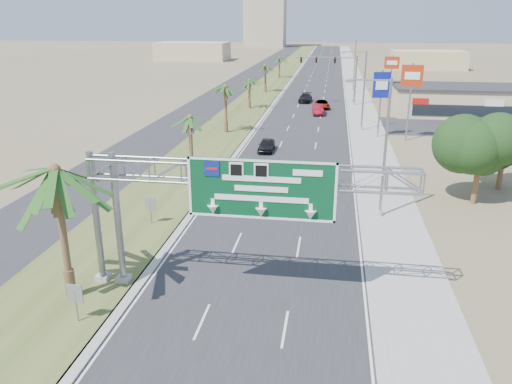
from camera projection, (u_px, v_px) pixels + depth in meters
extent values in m
cube|color=#28282B|center=(318.00, 79.00, 119.76)|extent=(12.00, 300.00, 0.02)
cube|color=#9E9B93|center=(354.00, 79.00, 118.53)|extent=(4.00, 300.00, 0.10)
cube|color=#425625|center=(277.00, 78.00, 121.18)|extent=(7.00, 300.00, 0.12)
cube|color=#28282B|center=(249.00, 78.00, 122.20)|extent=(8.00, 300.00, 0.02)
cylinder|color=gray|center=(118.00, 220.00, 26.27)|extent=(0.36, 0.36, 7.40)
cylinder|color=gray|center=(97.00, 219.00, 26.44)|extent=(0.36, 0.36, 7.40)
cube|color=#9E9B93|center=(124.00, 279.00, 27.42)|extent=(0.70, 0.70, 0.40)
cube|color=#9E9B93|center=(103.00, 278.00, 27.59)|extent=(0.70, 0.70, 0.40)
cube|color=#074121|center=(261.00, 189.00, 23.96)|extent=(7.20, 0.12, 3.00)
cube|color=navy|center=(212.00, 169.00, 23.91)|extent=(0.75, 0.03, 0.75)
cone|color=white|center=(261.00, 212.00, 24.26)|extent=(0.56, 0.56, 0.45)
cylinder|color=brown|center=(64.00, 237.00, 24.75)|extent=(0.36, 0.36, 7.00)
cylinder|color=brown|center=(70.00, 284.00, 25.63)|extent=(0.54, 0.54, 1.68)
cylinder|color=brown|center=(191.00, 143.00, 47.52)|extent=(0.36, 0.36, 5.00)
cylinder|color=brown|center=(192.00, 162.00, 48.15)|extent=(0.54, 0.54, 1.20)
cylinder|color=brown|center=(226.00, 110.00, 62.32)|extent=(0.36, 0.36, 5.80)
cylinder|color=brown|center=(226.00, 128.00, 63.05)|extent=(0.54, 0.54, 1.39)
cylinder|color=brown|center=(249.00, 95.00, 79.33)|extent=(0.36, 0.36, 4.50)
cylinder|color=brown|center=(249.00, 105.00, 79.89)|extent=(0.54, 0.54, 1.08)
cylinder|color=brown|center=(265.00, 79.00, 96.94)|extent=(0.36, 0.36, 5.20)
cylinder|color=brown|center=(265.00, 89.00, 97.59)|extent=(0.54, 0.54, 1.25)
cylinder|color=brown|center=(279.00, 68.00, 120.34)|extent=(0.36, 0.36, 4.80)
cylinder|color=brown|center=(279.00, 76.00, 120.94)|extent=(0.54, 0.54, 1.15)
cylinder|color=gray|center=(385.00, 151.00, 34.93)|extent=(0.20, 0.20, 10.00)
cylinder|color=gray|center=(370.00, 80.00, 33.53)|extent=(2.80, 0.12, 0.12)
cube|color=slate|center=(349.00, 81.00, 33.76)|extent=(0.50, 0.22, 0.18)
cylinder|color=#9E9B93|center=(380.00, 214.00, 36.50)|extent=(0.44, 0.44, 0.50)
cylinder|color=gray|center=(364.00, 92.00, 62.92)|extent=(0.20, 0.20, 10.00)
cylinder|color=gray|center=(355.00, 52.00, 61.52)|extent=(2.80, 0.12, 0.12)
cube|color=slate|center=(344.00, 53.00, 61.76)|extent=(0.50, 0.22, 0.18)
cylinder|color=#9E9B93|center=(361.00, 129.00, 64.49)|extent=(0.44, 0.44, 0.50)
cylinder|color=gray|center=(354.00, 66.00, 96.51)|extent=(0.20, 0.20, 10.00)
cylinder|color=gray|center=(349.00, 40.00, 95.12)|extent=(2.80, 0.12, 0.12)
cube|color=slate|center=(341.00, 40.00, 95.35)|extent=(0.50, 0.22, 0.18)
cylinder|color=#9E9B93|center=(353.00, 91.00, 98.08)|extent=(0.44, 0.44, 0.50)
cylinder|color=gray|center=(355.00, 81.00, 81.96)|extent=(0.28, 0.28, 8.00)
cylinder|color=gray|center=(326.00, 57.00, 81.45)|extent=(10.00, 0.18, 0.18)
cube|color=black|center=(335.00, 60.00, 81.18)|extent=(0.32, 0.18, 0.95)
cube|color=black|center=(316.00, 60.00, 81.61)|extent=(0.32, 0.18, 0.95)
cube|color=black|center=(301.00, 60.00, 81.97)|extent=(0.32, 0.18, 0.95)
sphere|color=red|center=(335.00, 58.00, 80.97)|extent=(0.22, 0.22, 0.22)
imported|color=black|center=(357.00, 62.00, 80.97)|extent=(0.16, 0.16, 0.60)
cylinder|color=#9E9B93|center=(354.00, 104.00, 83.18)|extent=(0.56, 0.56, 0.60)
cube|color=#C4B584|center=(456.00, 101.00, 74.90)|extent=(18.00, 10.00, 4.00)
cylinder|color=brown|center=(476.00, 180.00, 38.59)|extent=(0.44, 0.44, 3.90)
sphere|color=black|center=(481.00, 147.00, 37.73)|extent=(4.50, 4.50, 4.50)
cylinder|color=brown|center=(501.00, 170.00, 41.99)|extent=(0.44, 0.44, 3.30)
sphere|color=black|center=(505.00, 145.00, 41.27)|extent=(3.50, 3.50, 3.50)
cylinder|color=gray|center=(77.00, 307.00, 23.54)|extent=(0.08, 0.08, 1.80)
cube|color=slate|center=(75.00, 294.00, 23.31)|extent=(0.75, 0.06, 0.95)
cylinder|color=gray|center=(151.00, 213.00, 34.84)|extent=(0.08, 0.08, 1.80)
cube|color=slate|center=(150.00, 204.00, 34.61)|extent=(0.75, 0.06, 0.95)
cube|color=#B7AA8B|center=(265.00, 10.00, 249.22)|extent=(20.00, 16.00, 35.00)
cube|color=#C4B584|center=(193.00, 51.00, 171.88)|extent=(24.00, 14.00, 6.00)
cube|color=#C4B584|center=(428.00, 60.00, 142.63)|extent=(20.00, 12.00, 5.00)
imported|color=black|center=(266.00, 145.00, 54.32)|extent=(1.61, 3.99, 1.36)
imported|color=maroon|center=(318.00, 110.00, 75.19)|extent=(2.00, 4.65, 1.49)
imported|color=gray|center=(322.00, 104.00, 80.12)|extent=(2.68, 4.95, 1.32)
imported|color=black|center=(305.00, 98.00, 86.26)|extent=(2.27, 5.09, 1.45)
cylinder|color=gray|center=(409.00, 103.00, 57.93)|extent=(0.20, 0.20, 8.97)
cube|color=#B32A0E|center=(412.00, 76.00, 56.92)|extent=(2.42, 0.49, 2.40)
cube|color=white|center=(412.00, 76.00, 56.75)|extent=(1.68, 0.17, 0.84)
cylinder|color=gray|center=(380.00, 105.00, 59.57)|extent=(0.20, 0.20, 8.02)
cube|color=navy|center=(382.00, 85.00, 58.80)|extent=(2.02, 0.62, 3.00)
cube|color=white|center=(382.00, 85.00, 58.64)|extent=(1.39, 0.26, 1.05)
cylinder|color=gray|center=(390.00, 84.00, 76.34)|extent=(0.20, 0.20, 8.52)
cube|color=#AC2D0D|center=(392.00, 63.00, 75.30)|extent=(2.22, 0.59, 1.80)
cube|color=white|center=(392.00, 63.00, 75.13)|extent=(1.53, 0.24, 0.63)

